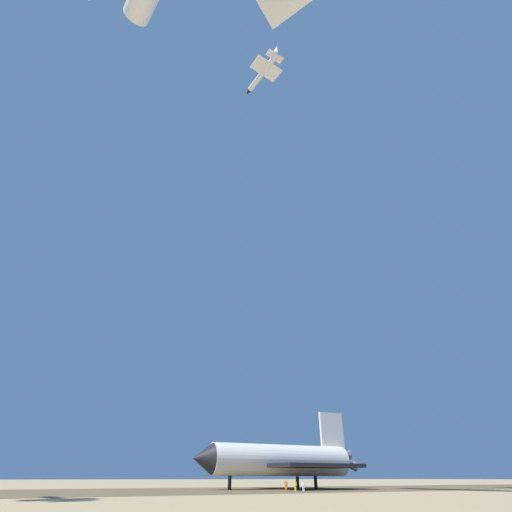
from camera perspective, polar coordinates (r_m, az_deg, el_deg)
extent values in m
plane|color=tan|center=(88.72, 3.07, -31.87)|extent=(1200.00, 1200.00, 0.00)
cube|color=brown|center=(92.81, 4.03, -31.78)|extent=(441.74, 67.89, 0.02)
cylinder|color=white|center=(92.85, 3.89, -28.46)|extent=(32.28, 7.73, 6.00)
cone|color=black|center=(85.46, -8.11, -28.08)|extent=(4.30, 5.91, 5.70)
ellipsoid|color=white|center=(87.28, -4.54, -27.22)|extent=(6.61, 4.34, 2.40)
cube|color=black|center=(94.84, 6.33, -29.13)|extent=(19.28, 24.94, 0.70)
cube|color=white|center=(100.90, 11.38, -24.40)|extent=(6.42, 0.95, 7.60)
cone|color=#595960|center=(102.45, 13.33, -27.23)|extent=(2.52, 2.33, 2.20)
cone|color=#595960|center=(103.64, 12.89, -28.64)|extent=(2.52, 2.33, 2.20)
cone|color=#595960|center=(101.11, 14.13, -28.48)|extent=(2.52, 2.33, 2.20)
cylinder|color=black|center=(87.53, -4.01, -31.08)|extent=(0.70, 0.70, 2.40)
cylinder|color=black|center=(98.94, 6.33, -30.92)|extent=(0.70, 0.70, 2.40)
cylinder|color=black|center=(92.87, 9.02, -30.80)|extent=(0.70, 0.70, 2.40)
cylinder|color=silver|center=(116.83, 1.08, 26.04)|extent=(4.11, 13.03, 1.50)
cone|color=black|center=(120.35, -1.19, 23.59)|extent=(1.88, 2.26, 1.50)
cube|color=silver|center=(116.01, 1.56, 26.49)|extent=(8.73, 5.93, 0.24)
cube|color=silver|center=(116.17, 2.86, 28.41)|extent=(0.68, 2.39, 2.60)
cube|color=silver|center=(114.67, 2.89, 27.96)|extent=(5.11, 2.93, 0.20)
cylinder|color=silver|center=(77.88, 7.29, -31.58)|extent=(0.17, 0.17, 0.85)
cylinder|color=silver|center=(77.95, 7.11, -31.59)|extent=(0.17, 0.17, 0.85)
cube|color=silver|center=(77.90, 7.16, -31.05)|extent=(0.45, 0.46, 0.62)
sphere|color=tan|center=(77.90, 7.14, -30.72)|extent=(0.23, 0.23, 0.23)
cylinder|color=silver|center=(77.82, 7.38, -31.02)|extent=(0.11, 0.11, 0.56)
cylinder|color=silver|center=(77.99, 6.94, -31.04)|extent=(0.11, 0.11, 0.56)
cylinder|color=yellow|center=(76.84, 6.07, -31.66)|extent=(0.17, 0.17, 0.85)
cylinder|color=yellow|center=(76.99, 5.93, -31.67)|extent=(0.17, 0.17, 0.85)
cube|color=yellow|center=(76.90, 5.97, -31.12)|extent=(0.36, 0.46, 0.62)
sphere|color=tan|center=(76.90, 5.95, -30.78)|extent=(0.23, 0.23, 0.23)
cylinder|color=yellow|center=(76.72, 6.14, -31.09)|extent=(0.11, 0.11, 0.56)
cylinder|color=yellow|center=(77.08, 5.79, -31.10)|extent=(0.11, 0.11, 0.56)
cylinder|color=orange|center=(75.58, 4.67, -31.74)|extent=(0.17, 0.17, 0.85)
cylinder|color=orange|center=(75.68, 4.49, -31.74)|extent=(0.17, 0.17, 0.85)
cube|color=orange|center=(75.62, 4.55, -31.19)|extent=(0.43, 0.46, 0.62)
sphere|color=tan|center=(75.62, 4.54, -30.84)|extent=(0.23, 0.23, 0.23)
cylinder|color=orange|center=(75.50, 4.76, -31.16)|extent=(0.11, 0.11, 0.56)
cylinder|color=orange|center=(75.74, 4.34, -31.17)|extent=(0.11, 0.11, 0.56)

